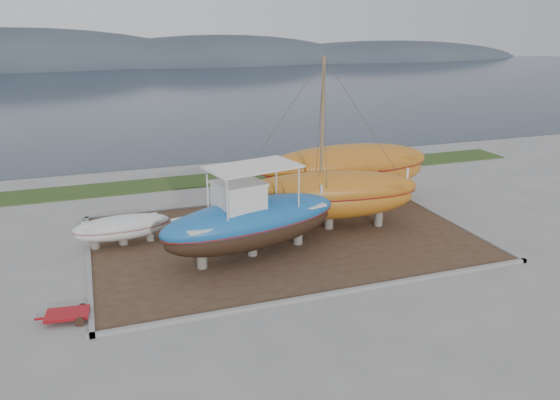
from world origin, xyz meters
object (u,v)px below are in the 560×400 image
object	(u,v)px
blue_caique	(252,212)
red_trailer	(68,316)
orange_bare_hull	(346,175)
white_dinghy	(122,231)
orange_sailboat	(331,146)

from	to	relation	value
blue_caique	red_trailer	world-z (taller)	blue_caique
orange_bare_hull	white_dinghy	bearing A→B (deg)	-170.74
orange_bare_hull	red_trailer	bearing A→B (deg)	-150.37
orange_sailboat	white_dinghy	bearing A→B (deg)	-176.81
white_dinghy	orange_sailboat	bearing A→B (deg)	-11.23
blue_caique	red_trailer	xyz separation A→B (m)	(-7.84, -3.19, -1.98)
blue_caique	red_trailer	bearing A→B (deg)	-170.84
blue_caique	orange_bare_hull	distance (m)	8.99
blue_caique	orange_sailboat	distance (m)	5.52
red_trailer	blue_caique	bearing A→B (deg)	28.42
white_dinghy	orange_sailboat	distance (m)	10.82
orange_bare_hull	red_trailer	distance (m)	17.38
red_trailer	orange_bare_hull	bearing A→B (deg)	35.78
orange_sailboat	red_trailer	world-z (taller)	orange_sailboat
orange_sailboat	red_trailer	xyz separation A→B (m)	(-12.51, -5.14, -4.18)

